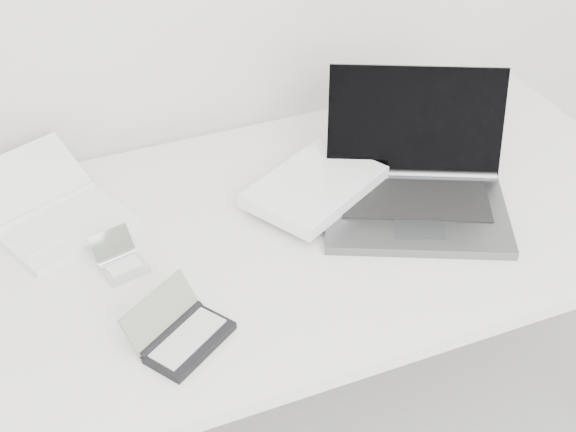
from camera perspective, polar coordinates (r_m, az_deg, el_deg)
name	(u,v)px	position (r m, az deg, el deg)	size (l,w,h in m)	color
desk	(294,242)	(1.68, 0.43, -1.85)	(1.60, 0.80, 0.73)	white
laptop_large	(380,186)	(1.70, 6.55, 2.13)	(0.60, 0.49, 0.25)	#5B5D60
netbook_open_white	(55,215)	(1.71, -16.25, 0.10)	(0.34, 0.37, 0.09)	white
pda_silver	(121,262)	(1.57, -11.80, -3.20)	(0.10, 0.11, 0.06)	silver
palmtop_charcoal	(182,334)	(1.41, -7.57, -8.35)	(0.20, 0.19, 0.08)	black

